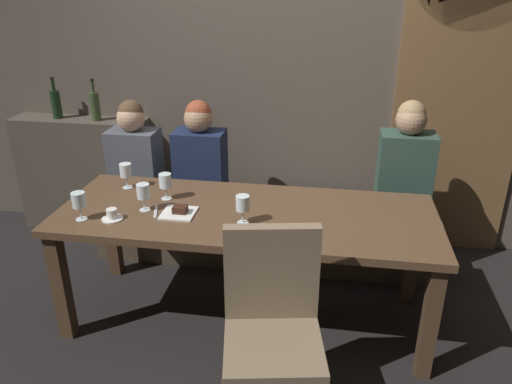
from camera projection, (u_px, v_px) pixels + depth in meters
The scene contains 20 objects.
ground at pixel (247, 315), 3.16m from camera, with size 9.00×9.00×0.00m, color black.
back_wall_tiled at pixel (274, 49), 3.67m from camera, with size 6.00×0.12×3.00m, color brown.
arched_door at pixel (463, 74), 3.46m from camera, with size 0.90×0.05×2.55m.
back_counter at pixel (86, 174), 4.14m from camera, with size 1.10×0.28×0.95m, color #494138.
dining_table at pixel (246, 225), 2.90m from camera, with size 2.20×0.84×0.74m.
banquette_bench at pixel (263, 233), 3.71m from camera, with size 2.50×0.44×0.45m.
chair_near_side at pixel (272, 319), 2.25m from camera, with size 0.51×0.51×0.98m.
diner_redhead at pixel (134, 153), 3.63m from camera, with size 0.36×0.24×0.74m.
diner_bearded at pixel (200, 156), 3.55m from camera, with size 0.36×0.24×0.76m.
diner_far_end at pixel (405, 164), 3.32m from camera, with size 0.36×0.24×0.82m.
wine_bottle_dark_red at pixel (56, 103), 3.92m from camera, with size 0.08×0.08×0.33m.
wine_bottle_pale_label at pixel (95, 105), 3.85m from camera, with size 0.08×0.08×0.33m.
wine_glass_end_right at pixel (79, 201), 2.73m from camera, with size 0.08×0.08×0.16m.
wine_glass_far_right at pixel (165, 181), 2.99m from camera, with size 0.08×0.08×0.16m.
wine_glass_center_back at pixel (243, 204), 2.69m from camera, with size 0.08×0.08×0.16m.
wine_glass_far_left at pixel (126, 171), 3.15m from camera, with size 0.08×0.08×0.16m.
wine_glass_near_right at pixel (143, 192), 2.84m from camera, with size 0.08×0.08×0.16m.
espresso_cup at pixel (112, 215), 2.77m from camera, with size 0.12×0.12×0.06m.
dessert_plate at pixel (179, 212), 2.83m from camera, with size 0.19×0.19×0.05m.
fork_on_table at pixel (156, 211), 2.86m from camera, with size 0.02×0.17×0.01m, color silver.
Camera 1 is at (0.47, -2.54, 2.00)m, focal length 34.62 mm.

